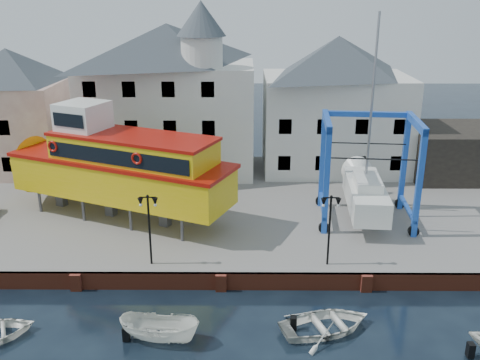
{
  "coord_description": "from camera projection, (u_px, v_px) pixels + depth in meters",
  "views": [
    {
      "loc": [
        1.22,
        -25.83,
        15.67
      ],
      "look_at": [
        1.0,
        7.0,
        4.0
      ],
      "focal_mm": 40.0,
      "sensor_mm": 36.0,
      "label": 1
    }
  ],
  "objects": [
    {
      "name": "motorboat_b",
      "position": [
        326.0,
        330.0,
        26.12
      ],
      "size": [
        5.35,
        4.51,
        0.95
      ],
      "primitive_type": "imported",
      "rotation": [
        0.0,
        0.0,
        1.88
      ],
      "color": "white",
      "rests_on": "ground"
    },
    {
      "name": "ground",
      "position": [
        221.0,
        290.0,
        29.6
      ],
      "size": [
        140.0,
        140.0,
        0.0
      ],
      "primitive_type": "plane",
      "color": "black",
      "rests_on": "ground"
    },
    {
      "name": "travel_lift",
      "position": [
        364.0,
        184.0,
        36.22
      ],
      "size": [
        6.69,
        9.1,
        13.5
      ],
      "rotation": [
        0.0,
        0.0,
        -0.08
      ],
      "color": "#173AA5",
      "rests_on": "hardstanding"
    },
    {
      "name": "tour_boat",
      "position": [
        108.0,
        165.0,
        35.77
      ],
      "size": [
        17.97,
        11.01,
        7.74
      ],
      "rotation": [
        0.0,
        0.0,
        -0.41
      ],
      "color": "#59595E",
      "rests_on": "hardstanding"
    },
    {
      "name": "hardstanding",
      "position": [
        227.0,
        206.0,
        39.79
      ],
      "size": [
        44.0,
        22.0,
        1.0
      ],
      "primitive_type": "cube",
      "color": "slate",
      "rests_on": "ground"
    },
    {
      "name": "quay_wall",
      "position": [
        221.0,
        281.0,
        29.53
      ],
      "size": [
        44.0,
        0.47,
        1.0
      ],
      "color": "maroon",
      "rests_on": "ground"
    },
    {
      "name": "lamp_post_right",
      "position": [
        330.0,
        213.0,
        29.29
      ],
      "size": [
        1.12,
        0.32,
        4.2
      ],
      "color": "black",
      "rests_on": "hardstanding"
    },
    {
      "name": "building_white_right",
      "position": [
        335.0,
        104.0,
        45.23
      ],
      "size": [
        12.0,
        8.0,
        11.2
      ],
      "color": "silver",
      "rests_on": "hardstanding"
    },
    {
      "name": "shed_dark",
      "position": [
        457.0,
        152.0,
        44.49
      ],
      "size": [
        8.0,
        7.0,
        4.0
      ],
      "primitive_type": "cube",
      "color": "black",
      "rests_on": "hardstanding"
    },
    {
      "name": "lamp_post_left",
      "position": [
        148.0,
        212.0,
        29.35
      ],
      "size": [
        1.12,
        0.32,
        4.2
      ],
      "color": "black",
      "rests_on": "hardstanding"
    },
    {
      "name": "motorboat_a",
      "position": [
        160.0,
        341.0,
        25.32
      ],
      "size": [
        4.1,
        2.14,
        1.51
      ],
      "primitive_type": "imported",
      "rotation": [
        0.0,
        0.0,
        1.39
      ],
      "color": "white",
      "rests_on": "ground"
    },
    {
      "name": "building_pink",
      "position": [
        14.0,
        111.0,
        44.61
      ],
      "size": [
        8.0,
        7.0,
        10.3
      ],
      "color": "tan",
      "rests_on": "hardstanding"
    },
    {
      "name": "building_white_main",
      "position": [
        171.0,
        96.0,
        44.5
      ],
      "size": [
        14.0,
        8.3,
        14.0
      ],
      "color": "silver",
      "rests_on": "hardstanding"
    }
  ]
}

